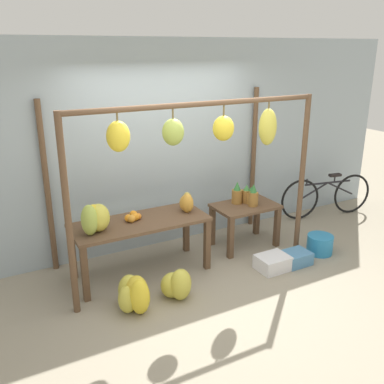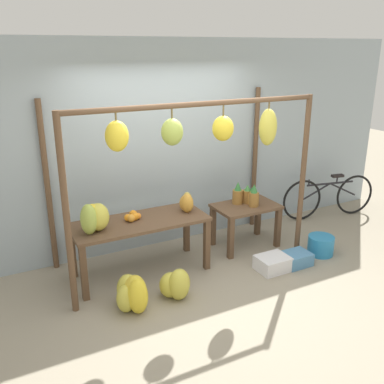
% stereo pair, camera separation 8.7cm
% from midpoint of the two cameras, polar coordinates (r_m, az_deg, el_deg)
% --- Properties ---
extents(ground_plane, '(20.00, 20.00, 0.00)m').
position_cam_midpoint_polar(ground_plane, '(5.13, 3.24, -12.72)').
color(ground_plane, gray).
extents(shop_wall_back, '(8.00, 0.08, 2.80)m').
position_cam_midpoint_polar(shop_wall_back, '(5.82, -3.88, 6.07)').
color(shop_wall_back, '#99A8B2').
rests_on(shop_wall_back, ground_plane).
extents(stall_awning, '(3.10, 1.21, 2.13)m').
position_cam_midpoint_polar(stall_awning, '(4.93, 0.79, 5.87)').
color(stall_awning, brown).
rests_on(stall_awning, ground_plane).
extents(display_table_main, '(1.64, 0.67, 0.70)m').
position_cam_midpoint_polar(display_table_main, '(5.21, -6.48, -4.81)').
color(display_table_main, brown).
rests_on(display_table_main, ground_plane).
extents(display_table_side, '(0.88, 0.57, 0.61)m').
position_cam_midpoint_polar(display_table_side, '(5.99, 7.59, -2.90)').
color(display_table_side, brown).
rests_on(display_table_side, ground_plane).
extents(banana_pile_on_table, '(0.41, 0.37, 0.35)m').
position_cam_midpoint_polar(banana_pile_on_table, '(4.89, -12.42, -3.39)').
color(banana_pile_on_table, gold).
rests_on(banana_pile_on_table, display_table_main).
extents(orange_pile, '(0.21, 0.22, 0.10)m').
position_cam_midpoint_polar(orange_pile, '(5.18, -7.39, -3.28)').
color(orange_pile, orange).
rests_on(orange_pile, display_table_main).
extents(pineapple_cluster, '(0.30, 0.33, 0.32)m').
position_cam_midpoint_polar(pineapple_cluster, '(5.93, 7.89, -0.52)').
color(pineapple_cluster, olive).
rests_on(pineapple_cluster, display_table_side).
extents(banana_pile_ground_left, '(0.39, 0.47, 0.40)m').
position_cam_midpoint_polar(banana_pile_ground_left, '(4.72, -7.40, -13.28)').
color(banana_pile_ground_left, gold).
rests_on(banana_pile_ground_left, ground_plane).
extents(banana_pile_ground_right, '(0.37, 0.38, 0.37)m').
position_cam_midpoint_polar(banana_pile_ground_right, '(4.89, -1.49, -12.15)').
color(banana_pile_ground_right, gold).
rests_on(banana_pile_ground_right, ground_plane).
extents(fruit_crate_white, '(0.40, 0.32, 0.18)m').
position_cam_midpoint_polar(fruit_crate_white, '(5.56, 11.15, -9.32)').
color(fruit_crate_white, silver).
rests_on(fruit_crate_white, ground_plane).
extents(blue_bucket, '(0.35, 0.35, 0.26)m').
position_cam_midpoint_polar(blue_bucket, '(6.10, 17.18, -6.79)').
color(blue_bucket, teal).
rests_on(blue_bucket, ground_plane).
extents(parked_bicycle, '(1.63, 0.36, 0.72)m').
position_cam_midpoint_polar(parked_bicycle, '(7.36, 18.10, -0.57)').
color(parked_bicycle, black).
rests_on(parked_bicycle, ground_plane).
extents(papaya_pile, '(0.22, 0.25, 0.25)m').
position_cam_midpoint_polar(papaya_pile, '(5.38, -0.24, -1.42)').
color(papaya_pile, '#B2993D').
rests_on(papaya_pile, display_table_main).
extents(fruit_crate_purple, '(0.36, 0.29, 0.17)m').
position_cam_midpoint_polar(fruit_crate_purple, '(5.75, 14.13, -8.62)').
color(fruit_crate_purple, '#4C84B2').
rests_on(fruit_crate_purple, ground_plane).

